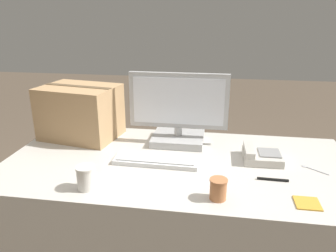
{
  "coord_description": "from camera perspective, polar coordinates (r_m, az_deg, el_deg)",
  "views": [
    {
      "loc": [
        0.19,
        -1.53,
        1.47
      ],
      "look_at": [
        -0.07,
        0.12,
        0.88
      ],
      "focal_mm": 35.0,
      "sensor_mm": 36.0,
      "label": 1
    }
  ],
  "objects": [
    {
      "name": "desk_phone",
      "position": [
        1.78,
        15.82,
        -4.94
      ],
      "size": [
        0.2,
        0.2,
        0.07
      ],
      "rotation": [
        0.0,
        0.0,
        0.02
      ],
      "color": "beige",
      "rests_on": "office_desk"
    },
    {
      "name": "spoon",
      "position": [
        1.78,
        23.66,
        -6.8
      ],
      "size": [
        0.12,
        0.1,
        0.0
      ],
      "rotation": [
        0.0,
        0.0,
        2.46
      ],
      "color": "silver",
      "rests_on": "office_desk"
    },
    {
      "name": "paper_cup_left",
      "position": [
        1.48,
        -14.11,
        -8.72
      ],
      "size": [
        0.08,
        0.08,
        0.11
      ],
      "color": "white",
      "rests_on": "office_desk"
    },
    {
      "name": "cardboard_box",
      "position": [
        2.06,
        -15.01,
        2.39
      ],
      "size": [
        0.49,
        0.39,
        0.32
      ],
      "rotation": [
        0.0,
        0.0,
        -0.17
      ],
      "color": "tan",
      "rests_on": "office_desk"
    },
    {
      "name": "keyboard",
      "position": [
        1.69,
        -2.05,
        -5.94
      ],
      "size": [
        0.44,
        0.15,
        0.03
      ],
      "rotation": [
        0.0,
        0.0,
        -0.02
      ],
      "color": "silver",
      "rests_on": "office_desk"
    },
    {
      "name": "pen_marker",
      "position": [
        1.6,
        17.78,
        -8.84
      ],
      "size": [
        0.14,
        0.02,
        0.01
      ],
      "rotation": [
        0.0,
        0.0,
        3.12
      ],
      "color": "black",
      "rests_on": "office_desk"
    },
    {
      "name": "sticky_note_pad",
      "position": [
        1.47,
        23.1,
        -12.27
      ],
      "size": [
        0.1,
        0.1,
        0.01
      ],
      "color": "gold",
      "rests_on": "office_desk"
    },
    {
      "name": "office_desk",
      "position": [
        1.9,
        1.57,
        -16.13
      ],
      "size": [
        1.8,
        0.9,
        0.73
      ],
      "color": "beige",
      "rests_on": "ground_plane"
    },
    {
      "name": "monitor",
      "position": [
        1.89,
        1.82,
        1.97
      ],
      "size": [
        0.57,
        0.26,
        0.41
      ],
      "color": "#B7B7B7",
      "rests_on": "office_desk"
    },
    {
      "name": "paper_cup_right",
      "position": [
        1.39,
        8.74,
        -10.8
      ],
      "size": [
        0.07,
        0.07,
        0.09
      ],
      "color": "#BC7547",
      "rests_on": "office_desk"
    }
  ]
}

